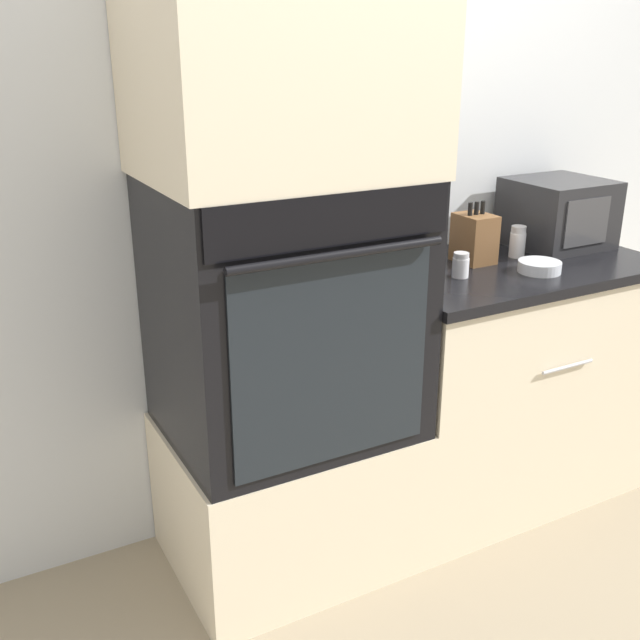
# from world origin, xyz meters

# --- Properties ---
(ground_plane) EXTENTS (12.00, 12.00, 0.00)m
(ground_plane) POSITION_xyz_m (0.00, 0.00, 0.00)
(ground_plane) COLOR gray
(wall_back) EXTENTS (8.00, 0.05, 2.50)m
(wall_back) POSITION_xyz_m (0.00, 0.63, 1.25)
(wall_back) COLOR silver
(wall_back) RESTS_ON ground_plane
(oven_cabinet_base) EXTENTS (0.76, 0.60, 0.49)m
(oven_cabinet_base) POSITION_xyz_m (-0.38, 0.30, 0.25)
(oven_cabinet_base) COLOR beige
(oven_cabinet_base) RESTS_ON ground_plane
(wall_oven) EXTENTS (0.73, 0.64, 0.80)m
(wall_oven) POSITION_xyz_m (-0.38, 0.30, 0.89)
(wall_oven) COLOR black
(wall_oven) RESTS_ON oven_cabinet_base
(oven_cabinet_upper) EXTENTS (0.76, 0.60, 0.77)m
(oven_cabinet_upper) POSITION_xyz_m (-0.38, 0.30, 1.67)
(oven_cabinet_upper) COLOR beige
(oven_cabinet_upper) RESTS_ON wall_oven
(counter_unit) EXTENTS (1.04, 0.63, 0.91)m
(counter_unit) POSITION_xyz_m (0.51, 0.30, 0.46)
(counter_unit) COLOR beige
(counter_unit) RESTS_ON ground_plane
(microwave) EXTENTS (0.34, 0.33, 0.25)m
(microwave) POSITION_xyz_m (0.82, 0.40, 1.04)
(microwave) COLOR #232326
(microwave) RESTS_ON counter_unit
(knife_block) EXTENTS (0.11, 0.14, 0.21)m
(knife_block) POSITION_xyz_m (0.40, 0.37, 1.00)
(knife_block) COLOR brown
(knife_block) RESTS_ON counter_unit
(bowl) EXTENTS (0.14, 0.14, 0.04)m
(bowl) POSITION_xyz_m (0.51, 0.16, 0.93)
(bowl) COLOR silver
(bowl) RESTS_ON counter_unit
(condiment_jar_near) EXTENTS (0.04, 0.04, 0.10)m
(condiment_jar_near) POSITION_xyz_m (0.51, 0.47, 0.96)
(condiment_jar_near) COLOR silver
(condiment_jar_near) RESTS_ON counter_unit
(condiment_jar_mid) EXTENTS (0.06, 0.06, 0.08)m
(condiment_jar_mid) POSITION_xyz_m (0.24, 0.25, 0.95)
(condiment_jar_mid) COLOR silver
(condiment_jar_mid) RESTS_ON counter_unit
(condiment_jar_far) EXTENTS (0.06, 0.06, 0.11)m
(condiment_jar_far) POSITION_xyz_m (0.58, 0.35, 0.97)
(condiment_jar_far) COLOR silver
(condiment_jar_far) RESTS_ON counter_unit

